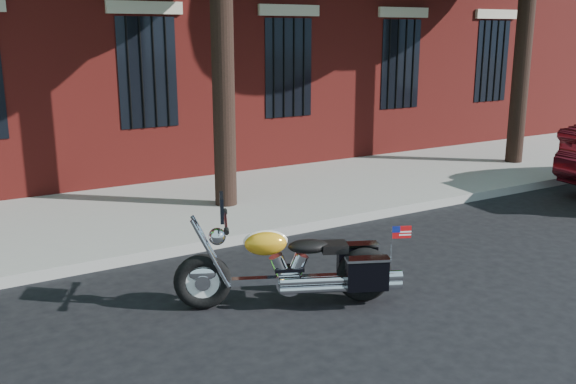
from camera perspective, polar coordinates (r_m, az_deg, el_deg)
ground at (r=8.09m, az=0.24°, el=-7.21°), size 120.00×120.00×0.00m
curb at (r=9.21m, az=-4.22°, el=-4.08°), size 40.00×0.16×0.15m
sidewalk at (r=10.85m, az=-8.71°, el=-1.38°), size 40.00×3.60×0.15m
motorcycle at (r=7.04m, az=0.74°, el=-6.79°), size 2.25×1.40×1.27m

